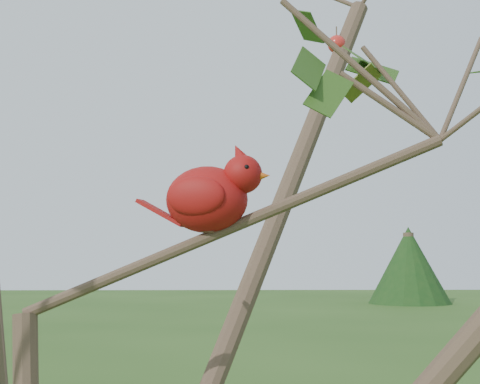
{
  "coord_description": "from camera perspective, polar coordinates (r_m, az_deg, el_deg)",
  "views": [
    {
      "loc": [
        0.24,
        -0.99,
        2.04
      ],
      "look_at": [
        0.26,
        0.06,
        2.13
      ],
      "focal_mm": 55.0,
      "sensor_mm": 36.0,
      "label": 1
    }
  ],
  "objects": [
    {
      "name": "crabapple_tree",
      "position": [
        0.99,
        -13.77,
        0.19
      ],
      "size": [
        2.35,
        2.05,
        2.95
      ],
      "color": "#453025",
      "rests_on": "ground"
    },
    {
      "name": "cardinal",
      "position": [
        1.07,
        -2.25,
        -0.31
      ],
      "size": [
        0.2,
        0.12,
        0.14
      ],
      "rotation": [
        0.0,
        0.0,
        -0.28
      ],
      "color": "#9E150D",
      "rests_on": "ground"
    },
    {
      "name": "distant_trees",
      "position": [
        24.0,
        -10.23,
        -6.02
      ],
      "size": [
        39.1,
        15.19,
        3.21
      ],
      "color": "#453025",
      "rests_on": "ground"
    }
  ]
}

